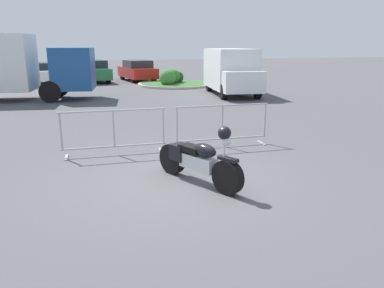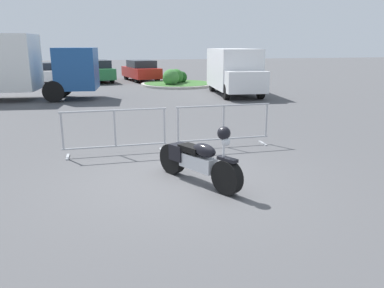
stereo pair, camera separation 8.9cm
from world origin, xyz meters
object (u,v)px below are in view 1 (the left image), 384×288
crowd_barrier_near (114,132)px  pedestrian (15,73)px  motorcycle (198,160)px  crowd_barrier_far (222,125)px  delivery_van (231,70)px  parked_car_red (137,71)px  parked_car_green (92,71)px  parked_car_white (45,73)px

crowd_barrier_near → pedestrian: bearing=105.9°
motorcycle → crowd_barrier_near: bearing=-177.0°
crowd_barrier_far → delivery_van: delivery_van is taller
crowd_barrier_near → parked_car_red: (3.10, 18.48, 0.18)m
crowd_barrier_far → pedestrian: size_ratio=1.44×
parked_car_green → parked_car_red: parked_car_green is taller
parked_car_white → pedestrian: pedestrian is taller
motorcycle → crowd_barrier_far: 2.68m
motorcycle → parked_car_red: bearing=148.1°
pedestrian → crowd_barrier_far: bearing=-38.2°
crowd_barrier_near → parked_car_white: bearing=99.5°
motorcycle → crowd_barrier_near: size_ratio=0.80×
crowd_barrier_near → parked_car_white: (-3.12, 18.67, 0.13)m
motorcycle → parked_car_white: bearing=165.0°
parked_car_white → parked_car_red: (6.22, -0.19, 0.05)m
parked_car_red → crowd_barrier_near: bearing=161.0°
delivery_van → parked_car_green: size_ratio=1.12×
parked_car_red → pedestrian: bearing=99.9°
parked_car_green → pedestrian: 5.23m
parked_car_green → crowd_barrier_far: bearing=178.8°
delivery_van → crowd_barrier_far: bearing=-16.1°
motorcycle → parked_car_red: size_ratio=0.43×
motorcycle → crowd_barrier_far: size_ratio=0.80×
parked_car_white → parked_car_green: 3.12m
parked_car_green → parked_car_white: bearing=77.2°
delivery_van → parked_car_white: bearing=-125.6°
delivery_van → parked_car_green: 11.10m
crowd_barrier_near → crowd_barrier_far: 2.68m
delivery_van → parked_car_green: bearing=-135.8°
parked_car_red → parked_car_green: bearing=80.4°
motorcycle → delivery_van: 13.19m
motorcycle → delivery_van: bearing=128.7°
parked_car_red → motorcycle: bearing=165.7°
parked_car_red → pedestrian: pedestrian is taller
delivery_van → parked_car_red: size_ratio=1.15×
crowd_barrier_far → parked_car_red: size_ratio=0.54×
crowd_barrier_near → delivery_van: bearing=55.2°
crowd_barrier_near → parked_car_green: parked_car_green is taller
crowd_barrier_far → parked_car_white: (-5.80, 18.67, 0.13)m
parked_car_green → parked_car_red: bearing=-99.6°
crowd_barrier_far → parked_car_white: bearing=107.3°
crowd_barrier_near → crowd_barrier_far: same height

